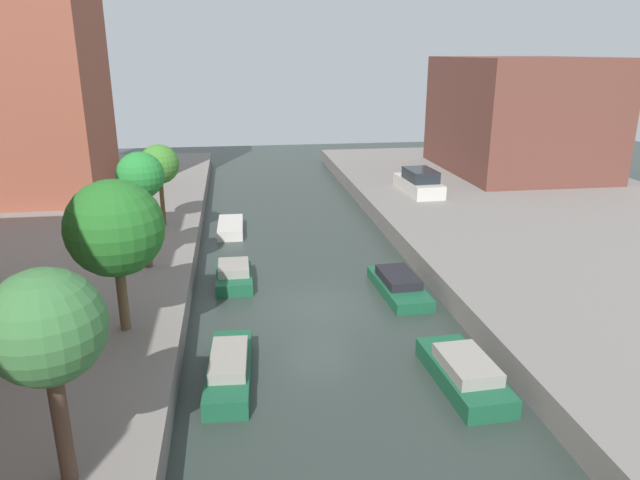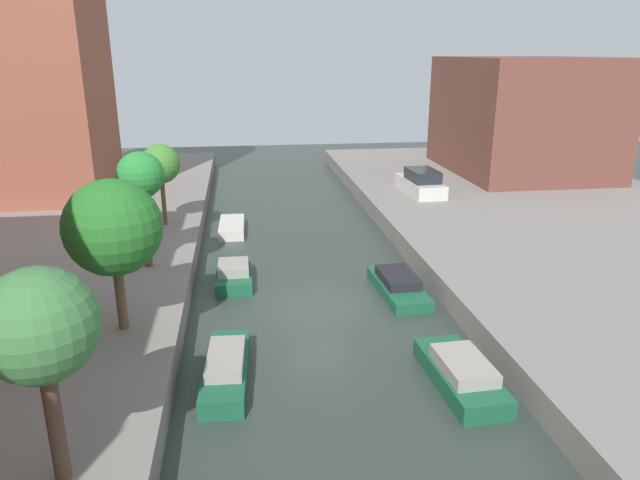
# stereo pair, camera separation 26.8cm
# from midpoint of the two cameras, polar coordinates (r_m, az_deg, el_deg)

# --- Properties ---
(ground_plane) EXTENTS (84.00, 84.00, 0.00)m
(ground_plane) POSITION_cam_midpoint_polar(r_m,az_deg,el_deg) (23.32, -0.55, -6.54)
(ground_plane) COLOR #2D3833
(low_block_right) EXTENTS (10.00, 12.92, 8.26)m
(low_block_right) POSITION_cam_midpoint_polar(r_m,az_deg,el_deg) (46.52, 18.65, 11.46)
(low_block_right) COLOR brown
(low_block_right) RESTS_ON quay_right
(street_tree_1) EXTENTS (2.34, 2.34, 4.77)m
(street_tree_1) POSITION_cam_midpoint_polar(r_m,az_deg,el_deg) (12.67, -25.71, -7.86)
(street_tree_1) COLOR #4E392B
(street_tree_1) RESTS_ON quay_left
(street_tree_2) EXTENTS (3.06, 3.06, 4.97)m
(street_tree_2) POSITION_cam_midpoint_polar(r_m,az_deg,el_deg) (19.24, -19.77, 1.03)
(street_tree_2) COLOR brown
(street_tree_2) RESTS_ON quay_left
(street_tree_3) EXTENTS (1.90, 1.90, 4.87)m
(street_tree_3) POSITION_cam_midpoint_polar(r_m,az_deg,el_deg) (24.75, -17.42, 5.77)
(street_tree_3) COLOR brown
(street_tree_3) RESTS_ON quay_left
(street_tree_4) EXTENTS (2.00, 2.00, 4.20)m
(street_tree_4) POSITION_cam_midpoint_polar(r_m,az_deg,el_deg) (30.98, -15.66, 7.08)
(street_tree_4) COLOR brown
(street_tree_4) RESTS_ON quay_left
(parked_car) EXTENTS (2.08, 4.83, 1.57)m
(parked_car) POSITION_cam_midpoint_polar(r_m,az_deg,el_deg) (37.96, 9.43, 5.53)
(parked_car) COLOR beige
(parked_car) RESTS_ON quay_right
(moored_boat_left_2) EXTENTS (1.54, 4.43, 0.92)m
(moored_boat_left_2) POSITION_cam_midpoint_polar(r_m,az_deg,el_deg) (18.57, -9.27, -12.30)
(moored_boat_left_2) COLOR #195638
(moored_boat_left_2) RESTS_ON ground_plane
(moored_boat_left_3) EXTENTS (1.54, 3.22, 0.91)m
(moored_boat_left_3) POSITION_cam_midpoint_polar(r_m,az_deg,el_deg) (25.75, -8.70, -3.41)
(moored_boat_left_3) COLOR #195638
(moored_boat_left_3) RESTS_ON ground_plane
(moored_boat_left_4) EXTENTS (1.44, 3.58, 0.57)m
(moored_boat_left_4) POSITION_cam_midpoint_polar(r_m,az_deg,el_deg) (33.01, -8.96, 1.22)
(moored_boat_left_4) COLOR beige
(moored_boat_left_4) RESTS_ON ground_plane
(moored_boat_right_2) EXTENTS (1.75, 4.14, 0.98)m
(moored_boat_right_2) POSITION_cam_midpoint_polar(r_m,az_deg,el_deg) (18.59, 13.48, -12.48)
(moored_boat_right_2) COLOR #195638
(moored_boat_right_2) RESTS_ON ground_plane
(moored_boat_right_3) EXTENTS (1.76, 4.37, 0.84)m
(moored_boat_right_3) POSITION_cam_midpoint_polar(r_m,az_deg,el_deg) (24.69, 7.39, -4.38)
(moored_boat_right_3) COLOR #195638
(moored_boat_right_3) RESTS_ON ground_plane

